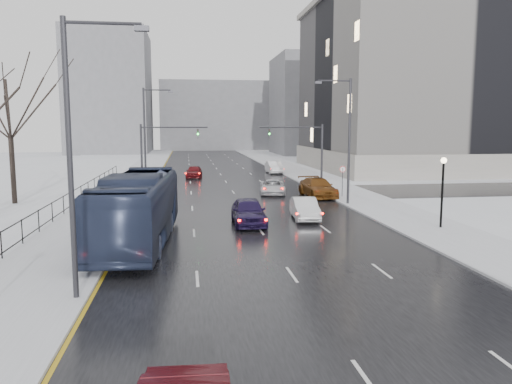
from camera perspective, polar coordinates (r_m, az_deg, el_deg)
name	(u,v)px	position (r m, az deg, el deg)	size (l,w,h in m)	color
road	(225,180)	(58.65, -3.61, 1.37)	(16.00, 150.00, 0.04)	black
cross_road	(234,194)	(46.78, -2.51, -0.20)	(130.00, 10.00, 0.04)	black
sidewalk_left	(133,181)	(58.81, -13.87, 1.24)	(5.00, 150.00, 0.16)	silver
sidewalk_right	(312,178)	(60.34, 6.38, 1.57)	(5.00, 150.00, 0.16)	silver
park_strip	(46,182)	(60.55, -22.85, 1.02)	(14.00, 150.00, 0.12)	white
tree_park_e	(15,205)	(44.82, -25.83, -1.31)	(9.45, 9.45, 13.50)	black
iron_fence	(28,226)	(29.95, -24.62, -3.55)	(0.06, 70.00, 1.30)	black
streetlight_r_mid	(347,135)	(40.16, 10.31, 6.43)	(2.95, 0.25, 10.00)	#2D2D33
streetlight_l_near	(76,146)	(18.57, -19.88, 4.95)	(2.95, 0.25, 10.00)	#2D2D33
streetlight_l_far	(147,133)	(50.31, -12.35, 6.58)	(2.95, 0.25, 10.00)	#2D2D33
lamppost_r_mid	(443,182)	(32.24, 20.56, 1.06)	(0.36, 0.36, 4.28)	black
mast_signal_right	(311,150)	(47.65, 6.30, 4.84)	(6.10, 0.33, 6.50)	#2D2D33
mast_signal_left	(154,151)	(46.30, -11.63, 4.66)	(6.10, 0.33, 6.50)	#2D2D33
no_uturn_sign	(343,172)	(44.45, 9.87, 2.25)	(0.60, 0.06, 2.70)	#2D2D33
civic_building	(454,93)	(80.58, 21.72, 10.50)	(41.00, 31.00, 24.80)	gray
bldg_far_right	(327,106)	(117.78, 8.16, 9.75)	(24.00, 20.00, 22.00)	slate
bldg_far_left	(110,93)	(124.65, -16.32, 10.78)	(18.00, 22.00, 28.00)	slate
bldg_far_center	(217,116)	(138.43, -4.49, 8.63)	(30.00, 18.00, 18.00)	slate
bus	(138,208)	(27.56, -13.35, -1.82)	(3.17, 13.53, 3.77)	#27304C
sedan_center_near	(248,211)	(31.86, -0.87, -2.24)	(2.03, 5.05, 1.72)	#1E143C
sedan_right_near	(305,209)	(33.90, 5.58, -1.90)	(1.55, 4.45, 1.47)	silver
sedan_right_cross	(273,187)	(46.29, 1.91, 0.59)	(2.24, 4.85, 1.35)	silver
sedan_right_far	(318,187)	(44.82, 7.08, 0.51)	(2.34, 5.75, 1.67)	brown
sedan_center_far	(194,172)	(61.28, -7.09, 2.32)	(1.80, 4.47, 1.52)	#5B0F14
sedan_right_distant	(274,167)	(66.76, 2.08, 2.85)	(1.72, 4.93, 1.63)	white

